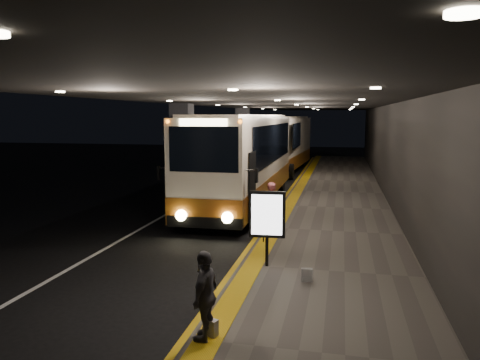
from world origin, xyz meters
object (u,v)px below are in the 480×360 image
(coach_main, at_px, (244,163))
(bag_plain, at_px, (211,328))
(coach_second, at_px, (281,146))
(passenger_boarding, at_px, (273,206))
(bag_polka, at_px, (307,275))
(stanchion_post, at_px, (264,224))
(info_sign, at_px, (267,216))
(passenger_waiting_grey, at_px, (205,295))

(coach_main, xyz_separation_m, bag_plain, (2.08, -12.61, -1.54))
(coach_second, height_order, passenger_boarding, coach_second)
(bag_polka, distance_m, stanchion_post, 3.49)
(coach_main, bearing_deg, bag_plain, -80.31)
(bag_plain, bearing_deg, coach_main, 99.35)
(bag_plain, xyz_separation_m, stanchion_post, (-0.11, 6.16, 0.41))
(bag_polka, relative_size, info_sign, 0.16)
(passenger_waiting_grey, bearing_deg, info_sign, 179.21)
(passenger_waiting_grey, distance_m, bag_polka, 3.54)
(bag_plain, distance_m, stanchion_post, 6.18)
(coach_main, height_order, bag_polka, coach_main)
(coach_main, distance_m, bag_polka, 10.30)
(coach_main, bearing_deg, info_sign, -74.06)
(info_sign, bearing_deg, bag_polka, -43.47)
(bag_polka, xyz_separation_m, bag_plain, (-1.41, -3.05, -0.00))
(passenger_waiting_grey, bearing_deg, bag_polka, 159.87)
(coach_main, distance_m, passenger_waiting_grey, 12.92)
(coach_main, bearing_deg, coach_second, 89.98)
(passenger_boarding, height_order, bag_plain, passenger_boarding)
(coach_second, bearing_deg, passenger_waiting_grey, -82.19)
(coach_second, bearing_deg, coach_main, -87.00)
(info_sign, relative_size, stanchion_post, 1.69)
(stanchion_post, bearing_deg, bag_polka, -64.00)
(bag_polka, relative_size, stanchion_post, 0.27)
(stanchion_post, bearing_deg, coach_main, 106.98)
(info_sign, bearing_deg, passenger_waiting_grey, -98.92)
(bag_polka, bearing_deg, bag_plain, -114.87)
(coach_second, height_order, info_sign, coach_second)
(passenger_boarding, relative_size, bag_polka, 5.22)
(coach_second, relative_size, bag_polka, 38.98)
(coach_main, relative_size, coach_second, 1.03)
(passenger_boarding, xyz_separation_m, info_sign, (0.40, -3.71, 0.49))
(info_sign, bearing_deg, bag_plain, -98.26)
(passenger_boarding, bearing_deg, passenger_waiting_grey, 174.18)
(coach_second, xyz_separation_m, bag_polka, (3.41, -21.82, -1.49))
(coach_second, height_order, passenger_waiting_grey, coach_second)
(bag_polka, bearing_deg, coach_main, 110.04)
(coach_main, xyz_separation_m, stanchion_post, (1.97, -6.45, -1.13))
(passenger_boarding, height_order, info_sign, info_sign)
(bag_polka, relative_size, bag_plain, 1.03)
(bag_plain, bearing_deg, bag_polka, 65.13)
(passenger_waiting_grey, bearing_deg, coach_main, -166.17)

